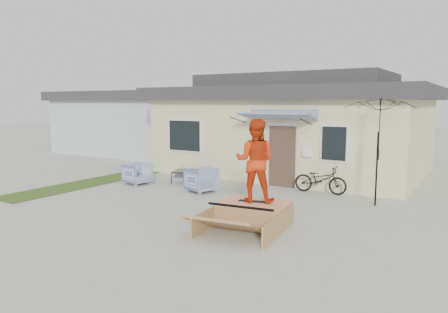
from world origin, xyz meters
The scene contains 13 objects.
ground centered at (0.00, 0.00, 0.00)m, with size 90.00×90.00×0.00m, color #A7A899.
grass_strip centered at (-5.20, 2.00, 0.00)m, with size 1.40×8.00×0.01m, color #2D4918.
house centered at (0.00, 7.99, 1.94)m, with size 10.80×8.49×4.10m.
neighbor_house centered at (-10.50, 10.00, 1.78)m, with size 8.60×7.60×3.50m.
loveseat centered at (-2.26, 3.94, 0.33)m, with size 1.68×0.49×0.66m, color #394D8E.
armchair_left centered at (-3.55, 2.13, 0.41)m, with size 0.80×0.75×0.83m, color #394D8E.
armchair_right centered at (-0.87, 2.27, 0.44)m, with size 0.86×0.80×0.88m, color #394D8E.
coffee_table centered at (-2.17, 3.27, 0.23)m, with size 0.94×0.94×0.47m, color black.
bicycle centered at (2.49, 4.15, 0.55)m, with size 0.59×1.70×1.09m, color black.
patio_umbrella centered at (4.37, 3.37, 1.75)m, with size 2.40×2.30×2.20m.
skate_ramp centered at (2.33, -0.09, 0.27)m, with size 1.62×2.16×0.54m, color olive, non-canonical shape.
skateboard centered at (2.32, -0.04, 0.57)m, with size 0.79×0.20×0.05m, color black.
skater centered at (2.32, -0.04, 1.57)m, with size 0.96×0.74×1.97m, color red.
Camera 1 is at (6.93, -8.78, 2.92)m, focal length 33.76 mm.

